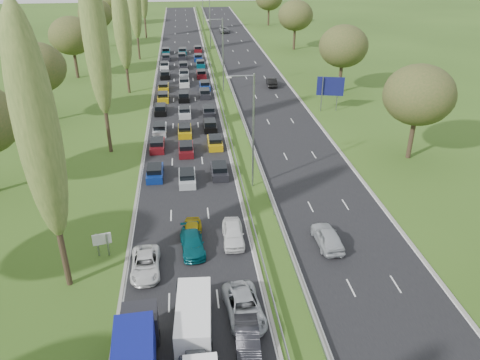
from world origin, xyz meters
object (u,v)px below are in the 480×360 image
white_van_rear (194,316)px  info_sign (102,241)px  near_car_2 (145,264)px  direction_sign (330,88)px

white_van_rear → info_sign: size_ratio=2.71×
near_car_2 → info_sign: 4.42m
near_car_2 → direction_sign: bearing=53.1°
info_sign → near_car_2: bearing=-35.4°
white_van_rear → direction_sign: direction_sign is taller
white_van_rear → info_sign: (-7.13, 9.11, 0.20)m
near_car_2 → direction_sign: 43.96m
info_sign → direction_sign: (28.80, 33.35, 2.20)m
near_car_2 → info_sign: bearing=142.9°
info_sign → direction_sign: 44.12m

